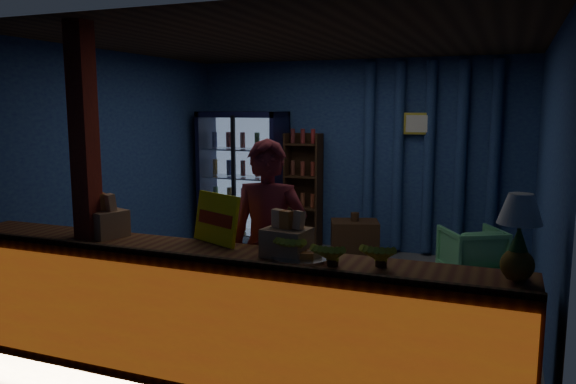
% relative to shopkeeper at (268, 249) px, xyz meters
% --- Properties ---
extents(ground, '(4.60, 4.60, 0.00)m').
position_rel_shopkeeper_xyz_m(ground, '(-0.25, 1.40, -0.86)').
color(ground, '#515154').
rests_on(ground, ground).
extents(room_walls, '(4.60, 4.60, 4.60)m').
position_rel_shopkeeper_xyz_m(room_walls, '(-0.25, 1.40, 0.71)').
color(room_walls, navy).
rests_on(room_walls, ground).
extents(counter, '(4.40, 0.57, 0.99)m').
position_rel_shopkeeper_xyz_m(counter, '(-0.25, -0.51, -0.39)').
color(counter, brown).
rests_on(counter, ground).
extents(support_post, '(0.16, 0.16, 2.60)m').
position_rel_shopkeeper_xyz_m(support_post, '(-1.30, -0.50, 0.44)').
color(support_post, maroon).
rests_on(support_post, ground).
extents(beverage_cooler, '(1.20, 0.62, 1.90)m').
position_rel_shopkeeper_xyz_m(beverage_cooler, '(-1.80, 3.31, 0.07)').
color(beverage_cooler, black).
rests_on(beverage_cooler, ground).
extents(bottle_shelf, '(0.50, 0.28, 1.60)m').
position_rel_shopkeeper_xyz_m(bottle_shelf, '(-0.95, 3.45, -0.07)').
color(bottle_shelf, '#391E12').
rests_on(bottle_shelf, ground).
extents(curtain_folds, '(1.74, 0.14, 2.50)m').
position_rel_shopkeeper_xyz_m(curtain_folds, '(0.75, 3.54, 0.44)').
color(curtain_folds, navy).
rests_on(curtain_folds, room_walls).
extents(framed_picture, '(0.36, 0.04, 0.28)m').
position_rel_shopkeeper_xyz_m(framed_picture, '(0.60, 3.49, 0.89)').
color(framed_picture, gold).
rests_on(framed_picture, room_walls).
extents(shopkeeper, '(0.68, 0.50, 1.72)m').
position_rel_shopkeeper_xyz_m(shopkeeper, '(0.00, 0.00, 0.00)').
color(shopkeeper, maroon).
rests_on(shopkeeper, ground).
extents(green_chair, '(0.86, 0.87, 0.59)m').
position_rel_shopkeeper_xyz_m(green_chair, '(1.38, 2.77, -0.57)').
color(green_chair, '#57AF6D').
rests_on(green_chair, ground).
extents(side_table, '(0.70, 0.60, 0.64)m').
position_rel_shopkeeper_xyz_m(side_table, '(-0.05, 2.86, -0.59)').
color(side_table, '#391E12').
rests_on(side_table, ground).
extents(yellow_sign, '(0.47, 0.28, 0.38)m').
position_rel_shopkeeper_xyz_m(yellow_sign, '(-0.30, -0.29, 0.28)').
color(yellow_sign, '#FFF50D').
rests_on(yellow_sign, counter).
extents(snack_box_left, '(0.39, 0.36, 0.34)m').
position_rel_shopkeeper_xyz_m(snack_box_left, '(-1.24, -0.40, 0.21)').
color(snack_box_left, '#A2774E').
rests_on(snack_box_left, counter).
extents(snack_box_centre, '(0.33, 0.28, 0.32)m').
position_rel_shopkeeper_xyz_m(snack_box_centre, '(0.33, -0.45, 0.20)').
color(snack_box_centre, '#A2774E').
rests_on(snack_box_centre, counter).
extents(pastry_tray, '(0.41, 0.41, 0.07)m').
position_rel_shopkeeper_xyz_m(pastry_tray, '(0.45, -0.48, 0.11)').
color(pastry_tray, silver).
rests_on(pastry_tray, counter).
extents(banana_bunches, '(0.85, 0.32, 0.18)m').
position_rel_shopkeeper_xyz_m(banana_bunches, '(0.70, -0.53, 0.18)').
color(banana_bunches, yellow).
rests_on(banana_bunches, counter).
extents(table_lamp, '(0.26, 0.26, 0.51)m').
position_rel_shopkeeper_xyz_m(table_lamp, '(1.80, -0.40, 0.49)').
color(table_lamp, black).
rests_on(table_lamp, counter).
extents(pineapple, '(0.19, 0.19, 0.33)m').
position_rel_shopkeeper_xyz_m(pineapple, '(1.80, -0.50, 0.23)').
color(pineapple, brown).
rests_on(pineapple, counter).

